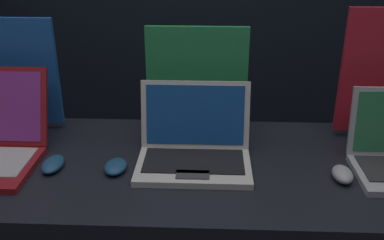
{
  "coord_description": "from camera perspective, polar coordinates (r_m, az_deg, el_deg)",
  "views": [
    {
      "loc": [
        0.07,
        -0.92,
        1.56
      ],
      "look_at": [
        0.01,
        0.33,
        1.0
      ],
      "focal_mm": 42.0,
      "sensor_mm": 36.0,
      "label": 1
    }
  ],
  "objects": [
    {
      "name": "laptop_middle",
      "position": [
        1.42,
        0.28,
        -3.29
      ],
      "size": [
        0.35,
        0.27,
        0.24
      ],
      "color": "silver",
      "rests_on": "display_counter"
    },
    {
      "name": "mouse_front",
      "position": [
        1.47,
        -17.25,
        -5.37
      ],
      "size": [
        0.06,
        0.11,
        0.03
      ],
      "color": "navy",
      "rests_on": "display_counter"
    },
    {
      "name": "promo_stand_front",
      "position": [
        1.74,
        -22.22,
        5.02
      ],
      "size": [
        0.36,
        0.07,
        0.41
      ],
      "color": "black",
      "rests_on": "display_counter"
    },
    {
      "name": "mouse_middle",
      "position": [
        1.41,
        -9.68,
        -5.84
      ],
      "size": [
        0.07,
        0.1,
        0.03
      ],
      "color": "navy",
      "rests_on": "display_counter"
    },
    {
      "name": "mouse_back",
      "position": [
        1.41,
        18.56,
        -6.55
      ],
      "size": [
        0.06,
        0.1,
        0.04
      ],
      "color": "#B2B2B7",
      "rests_on": "display_counter"
    },
    {
      "name": "promo_stand_middle",
      "position": [
        1.58,
        0.62,
        4.64
      ],
      "size": [
        0.35,
        0.07,
        0.39
      ],
      "color": "black",
      "rests_on": "display_counter"
    }
  ]
}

